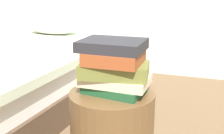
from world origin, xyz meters
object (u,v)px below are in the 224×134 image
object	(u,v)px
book_forest	(114,89)
book_charcoal	(112,45)
book_cream	(115,80)
book_rust	(114,57)
book_olive	(114,70)
bed	(2,75)

from	to	relation	value
book_forest	book_charcoal	size ratio (longest dim) A/B	0.95
book_forest	book_cream	size ratio (longest dim) A/B	0.87
book_forest	book_rust	bearing A→B (deg)	-1.70
book_olive	book_charcoal	world-z (taller)	book_charcoal
bed	book_charcoal	size ratio (longest dim) A/B	7.82
bed	book_cream	xyz separation A→B (m)	(1.25, -0.73, 0.33)
bed	book_cream	distance (m)	1.49
book_olive	book_charcoal	size ratio (longest dim) A/B	1.08
book_rust	book_charcoal	size ratio (longest dim) A/B	0.86
book_forest	book_olive	bearing A→B (deg)	72.25
book_charcoal	book_cream	bearing A→B (deg)	15.24
bed	book_charcoal	bearing A→B (deg)	-26.92
bed	book_rust	distance (m)	1.52
bed	book_olive	bearing A→B (deg)	-26.93
bed	book_olive	world-z (taller)	book_olive
book_olive	book_rust	bearing A→B (deg)	-108.34
book_forest	book_cream	world-z (taller)	book_cream
book_cream	book_charcoal	bearing A→B (deg)	-164.35
book_forest	book_cream	distance (m)	0.04
book_olive	book_rust	distance (m)	0.06
book_rust	bed	bearing A→B (deg)	148.51
book_olive	bed	bearing A→B (deg)	141.03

